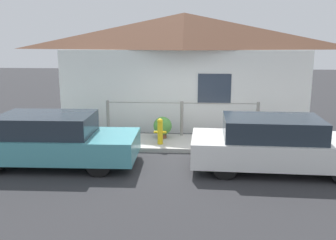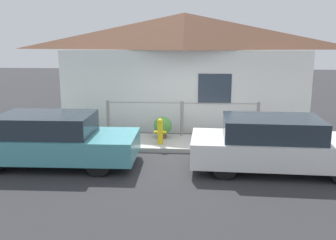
{
  "view_description": "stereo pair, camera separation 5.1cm",
  "coord_description": "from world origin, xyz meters",
  "px_view_note": "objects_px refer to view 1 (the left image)",
  "views": [
    {
      "loc": [
        0.37,
        -10.18,
        3.2
      ],
      "look_at": [
        -0.36,
        0.3,
        0.9
      ],
      "focal_mm": 40.0,
      "sensor_mm": 36.0,
      "label": 1
    },
    {
      "loc": [
        0.42,
        -10.17,
        3.2
      ],
      "look_at": [
        -0.36,
        0.3,
        0.9
      ],
      "focal_mm": 40.0,
      "sensor_mm": 36.0,
      "label": 2
    }
  ],
  "objects_px": {
    "car_left": "(52,140)",
    "car_right": "(276,144)",
    "potted_plant_near_hydrant": "(163,126)",
    "potted_plant_by_fence": "(74,128)",
    "fire_hydrant": "(160,131)"
  },
  "relations": [
    {
      "from": "car_left",
      "to": "car_right",
      "type": "distance_m",
      "value": 5.62
    },
    {
      "from": "car_left",
      "to": "car_right",
      "type": "height_order",
      "value": "car_left"
    },
    {
      "from": "car_left",
      "to": "potted_plant_near_hydrant",
      "type": "relative_size",
      "value": 6.28
    },
    {
      "from": "car_right",
      "to": "potted_plant_by_fence",
      "type": "relative_size",
      "value": 7.24
    },
    {
      "from": "potted_plant_near_hydrant",
      "to": "potted_plant_by_fence",
      "type": "relative_size",
      "value": 1.15
    },
    {
      "from": "fire_hydrant",
      "to": "car_right",
      "type": "bearing_deg",
      "value": -29.1
    },
    {
      "from": "car_left",
      "to": "potted_plant_near_hydrant",
      "type": "bearing_deg",
      "value": 40.79
    },
    {
      "from": "potted_plant_by_fence",
      "to": "fire_hydrant",
      "type": "bearing_deg",
      "value": -11.66
    },
    {
      "from": "fire_hydrant",
      "to": "potted_plant_by_fence",
      "type": "relative_size",
      "value": 1.31
    },
    {
      "from": "car_right",
      "to": "potted_plant_by_fence",
      "type": "bearing_deg",
      "value": 160.74
    },
    {
      "from": "car_left",
      "to": "potted_plant_near_hydrant",
      "type": "distance_m",
      "value": 3.54
    },
    {
      "from": "car_left",
      "to": "potted_plant_near_hydrant",
      "type": "height_order",
      "value": "car_left"
    },
    {
      "from": "car_left",
      "to": "potted_plant_by_fence",
      "type": "distance_m",
      "value": 2.27
    },
    {
      "from": "car_right",
      "to": "potted_plant_by_fence",
      "type": "height_order",
      "value": "car_right"
    },
    {
      "from": "car_left",
      "to": "potted_plant_by_fence",
      "type": "bearing_deg",
      "value": 92.69
    }
  ]
}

